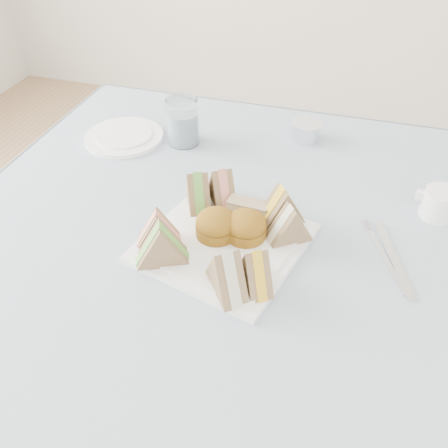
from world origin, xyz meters
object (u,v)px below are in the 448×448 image
(table, at_px, (220,342))
(serving_plate, at_px, (224,243))
(water_glass, at_px, (183,122))
(creamer_jug, at_px, (440,204))

(table, distance_m, serving_plate, 0.39)
(table, distance_m, water_glass, 0.53)
(serving_plate, distance_m, creamer_jug, 0.42)
(serving_plate, bearing_deg, creamer_jug, 42.81)
(table, height_order, water_glass, water_glass)
(serving_plate, relative_size, creamer_jug, 4.03)
(table, distance_m, creamer_jug, 0.58)
(table, relative_size, creamer_jug, 13.83)
(serving_plate, bearing_deg, table, 129.86)
(table, bearing_deg, water_glass, 122.58)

